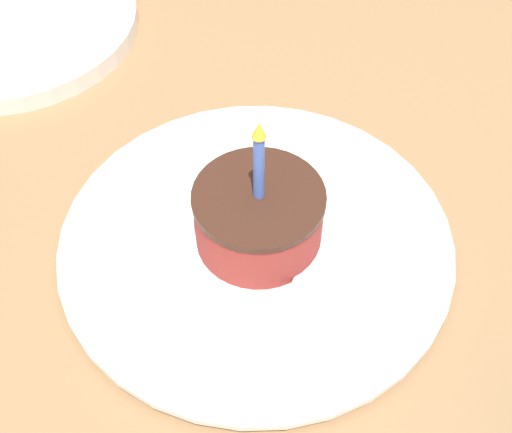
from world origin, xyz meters
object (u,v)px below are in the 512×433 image
Objects in this scene: cake_slice at (259,217)px; fork at (302,282)px; plate at (256,243)px; side_plate at (8,23)px.

cake_slice is 0.74× the size of fork.
plate is 0.37m from side_plate.
cake_slice reaches higher than fork.
cake_slice reaches higher than side_plate.
fork is (0.03, -0.04, 0.01)m from plate.
plate is 1.86× the size of fork.
cake_slice is at bearing -15.63° from plate.
fork is at bearing -49.31° from cake_slice.
cake_slice is 0.06m from fork.
cake_slice is at bearing -44.04° from side_plate.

